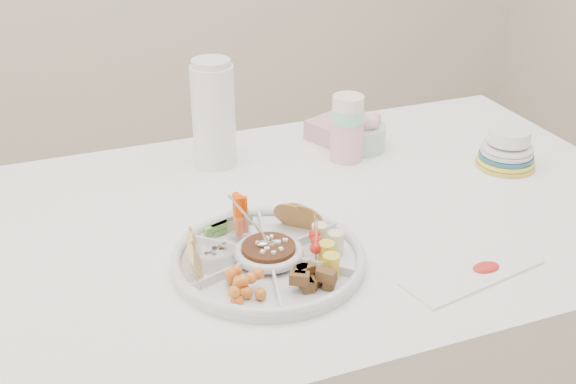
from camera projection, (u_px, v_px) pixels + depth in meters
name	position (u px, v px, depth m)	size (l,w,h in m)	color
dining_table	(327.00, 339.00, 1.82)	(1.52, 1.02, 0.76)	white
party_tray	(269.00, 256.00, 1.43)	(0.38, 0.38, 0.04)	silver
bean_dip	(269.00, 252.00, 1.42)	(0.11, 0.11, 0.04)	#491B0C
tortillas	(292.00, 216.00, 1.53)	(0.10, 0.10, 0.06)	#B26D43
carrot_cucumber	(230.00, 212.00, 1.50)	(0.10, 0.10, 0.09)	#FB4800
pita_raisins	(202.00, 252.00, 1.40)	(0.12, 0.12, 0.06)	tan
cherries	(241.00, 285.00, 1.31)	(0.10, 0.10, 0.04)	gold
granola_chunks	(311.00, 279.00, 1.33)	(0.10, 0.10, 0.04)	#482914
banana_tomato	(333.00, 235.00, 1.43)	(0.11, 0.11, 0.09)	#E1D363
cup_stack	(348.00, 117.00, 1.83)	(0.09, 0.09, 0.24)	#A8CDA4
thermos	(213.00, 112.00, 1.79)	(0.11, 0.11, 0.28)	white
flower_bowl	(361.00, 131.00, 1.92)	(0.13, 0.13, 0.10)	#A7ECC4
napkin_stack	(342.00, 129.00, 1.99)	(0.16, 0.14, 0.05)	pink
plate_stack	(507.00, 149.00, 1.82)	(0.15, 0.15, 0.10)	#E3C645
placemat	(473.00, 273.00, 1.41)	(0.30, 0.10, 0.01)	white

